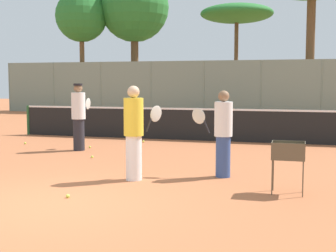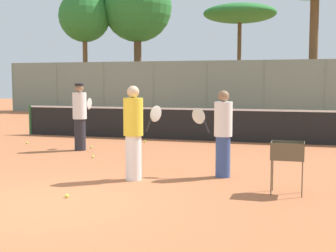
{
  "view_description": "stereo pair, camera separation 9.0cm",
  "coord_description": "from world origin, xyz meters",
  "px_view_note": "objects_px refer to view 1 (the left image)",
  "views": [
    {
      "loc": [
        3.86,
        -6.4,
        1.94
      ],
      "look_at": [
        1.13,
        3.14,
        1.0
      ],
      "focal_mm": 50.0,
      "sensor_mm": 36.0,
      "label": 1
    },
    {
      "loc": [
        3.94,
        -6.37,
        1.94
      ],
      "look_at": [
        1.13,
        3.14,
        1.0
      ],
      "focal_mm": 50.0,
      "sensor_mm": 36.0,
      "label": 2
    }
  ],
  "objects_px": {
    "ball_cart": "(289,155)",
    "player_white_outfit": "(223,133)",
    "player_red_cap": "(134,132)",
    "player_yellow_shirt": "(79,116)",
    "tennis_net": "(181,123)",
    "parked_car": "(121,100)"
  },
  "relations": [
    {
      "from": "tennis_net",
      "to": "player_yellow_shirt",
      "type": "height_order",
      "value": "player_yellow_shirt"
    },
    {
      "from": "tennis_net",
      "to": "player_white_outfit",
      "type": "xyz_separation_m",
      "value": [
        2.34,
        -5.69,
        0.35
      ]
    },
    {
      "from": "player_white_outfit",
      "to": "player_red_cap",
      "type": "height_order",
      "value": "player_red_cap"
    },
    {
      "from": "tennis_net",
      "to": "ball_cart",
      "type": "distance_m",
      "value": 7.74
    },
    {
      "from": "player_white_outfit",
      "to": "player_yellow_shirt",
      "type": "distance_m",
      "value": 5.2
    },
    {
      "from": "tennis_net",
      "to": "player_white_outfit",
      "type": "distance_m",
      "value": 6.16
    },
    {
      "from": "player_red_cap",
      "to": "ball_cart",
      "type": "distance_m",
      "value": 3.0
    },
    {
      "from": "player_red_cap",
      "to": "player_yellow_shirt",
      "type": "height_order",
      "value": "player_yellow_shirt"
    },
    {
      "from": "ball_cart",
      "to": "tennis_net",
      "type": "bearing_deg",
      "value": 118.31
    },
    {
      "from": "ball_cart",
      "to": "player_white_outfit",
      "type": "bearing_deg",
      "value": 139.73
    },
    {
      "from": "player_white_outfit",
      "to": "parked_car",
      "type": "relative_size",
      "value": 0.42
    },
    {
      "from": "player_yellow_shirt",
      "to": "ball_cart",
      "type": "relative_size",
      "value": 2.08
    },
    {
      "from": "tennis_net",
      "to": "player_yellow_shirt",
      "type": "relative_size",
      "value": 6.18
    },
    {
      "from": "player_white_outfit",
      "to": "player_red_cap",
      "type": "distance_m",
      "value": 1.81
    },
    {
      "from": "player_white_outfit",
      "to": "player_yellow_shirt",
      "type": "relative_size",
      "value": 0.93
    },
    {
      "from": "tennis_net",
      "to": "player_white_outfit",
      "type": "height_order",
      "value": "player_white_outfit"
    },
    {
      "from": "player_red_cap",
      "to": "ball_cart",
      "type": "bearing_deg",
      "value": -62.62
    },
    {
      "from": "player_red_cap",
      "to": "parked_car",
      "type": "bearing_deg",
      "value": 56.46
    },
    {
      "from": "parked_car",
      "to": "ball_cart",
      "type": "bearing_deg",
      "value": -61.96
    },
    {
      "from": "player_red_cap",
      "to": "player_white_outfit",
      "type": "bearing_deg",
      "value": -30.56
    },
    {
      "from": "player_white_outfit",
      "to": "ball_cart",
      "type": "height_order",
      "value": "player_white_outfit"
    },
    {
      "from": "tennis_net",
      "to": "player_red_cap",
      "type": "relative_size",
      "value": 6.27
    }
  ]
}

